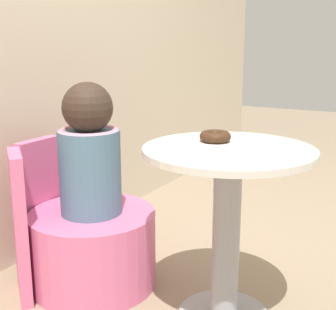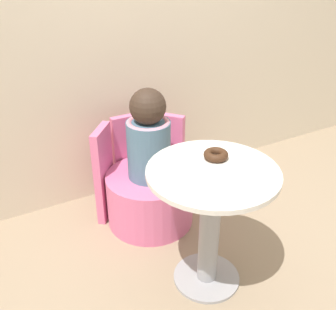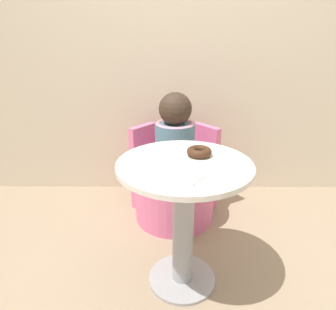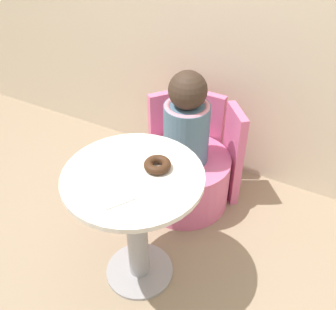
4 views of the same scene
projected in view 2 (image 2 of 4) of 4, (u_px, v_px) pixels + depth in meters
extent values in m
plane|color=gray|center=(221.00, 273.00, 2.23)|extent=(12.00, 12.00, 0.00)
cube|color=beige|center=(131.00, 22.00, 2.53)|extent=(6.00, 0.06, 2.40)
cylinder|color=#99999E|center=(206.00, 277.00, 2.19)|extent=(0.37, 0.37, 0.02)
cylinder|color=#99999E|center=(209.00, 229.00, 2.03)|extent=(0.11, 0.11, 0.66)
cylinder|color=silver|center=(213.00, 172.00, 1.87)|extent=(0.65, 0.65, 0.02)
cylinder|color=#DB6693|center=(150.00, 198.00, 2.58)|extent=(0.57, 0.57, 0.35)
cube|color=#DB6693|center=(130.00, 158.00, 2.75)|extent=(0.24, 0.05, 0.65)
cube|color=#DB6693|center=(167.00, 157.00, 2.76)|extent=(0.19, 0.22, 0.65)
cube|color=#DB6693|center=(104.00, 174.00, 2.56)|extent=(0.19, 0.22, 0.65)
cylinder|color=slate|center=(149.00, 150.00, 2.41)|extent=(0.27, 0.27, 0.37)
torus|color=pink|center=(148.00, 124.00, 2.33)|extent=(0.26, 0.26, 0.04)
sphere|color=#38281E|center=(148.00, 107.00, 2.28)|extent=(0.22, 0.22, 0.22)
torus|color=#3D2314|center=(216.00, 155.00, 1.95)|extent=(0.12, 0.12, 0.04)
cube|color=white|center=(232.00, 184.00, 1.75)|extent=(0.19, 0.19, 0.01)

